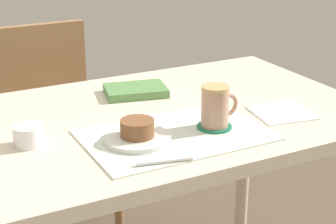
# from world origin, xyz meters

# --- Properties ---
(dining_table) EXTENTS (1.25, 0.74, 0.75)m
(dining_table) POSITION_xyz_m (0.00, 0.00, 0.67)
(dining_table) COLOR beige
(dining_table) RESTS_ON ground_plane
(wooden_chair) EXTENTS (0.42, 0.42, 0.85)m
(wooden_chair) POSITION_xyz_m (-0.06, 0.73, 0.48)
(wooden_chair) COLOR #997047
(wooden_chair) RESTS_ON ground_plane
(placemat) EXTENTS (0.45, 0.30, 0.00)m
(placemat) POSITION_xyz_m (0.01, -0.16, 0.76)
(placemat) COLOR silver
(placemat) RESTS_ON dining_table
(pastry_plate) EXTENTS (0.16, 0.16, 0.01)m
(pastry_plate) POSITION_xyz_m (-0.09, -0.15, 0.76)
(pastry_plate) COLOR silver
(pastry_plate) RESTS_ON placemat
(pastry) EXTENTS (0.08, 0.08, 0.04)m
(pastry) POSITION_xyz_m (-0.09, -0.15, 0.79)
(pastry) COLOR brown
(pastry) RESTS_ON pastry_plate
(coffee_coaster) EXTENTS (0.09, 0.09, 0.00)m
(coffee_coaster) POSITION_xyz_m (0.12, -0.17, 0.76)
(coffee_coaster) COLOR #196B4C
(coffee_coaster) RESTS_ON placemat
(coffee_mug) EXTENTS (0.10, 0.07, 0.11)m
(coffee_mug) POSITION_xyz_m (0.12, -0.17, 0.82)
(coffee_mug) COLOR tan
(coffee_mug) RESTS_ON coffee_coaster
(teaspoon) EXTENTS (0.13, 0.04, 0.01)m
(teaspoon) POSITION_xyz_m (-0.09, -0.29, 0.76)
(teaspoon) COLOR silver
(teaspoon) RESTS_ON placemat
(paper_napkin) EXTENTS (0.17, 0.17, 0.00)m
(paper_napkin) POSITION_xyz_m (0.34, -0.16, 0.76)
(paper_napkin) COLOR white
(paper_napkin) RESTS_ON dining_table
(sugar_bowl) EXTENTS (0.07, 0.07, 0.05)m
(sugar_bowl) POSITION_xyz_m (-0.33, -0.05, 0.78)
(sugar_bowl) COLOR white
(sugar_bowl) RESTS_ON dining_table
(small_book) EXTENTS (0.20, 0.16, 0.02)m
(small_book) POSITION_xyz_m (0.05, 0.17, 0.77)
(small_book) COLOR #598C4C
(small_book) RESTS_ON dining_table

